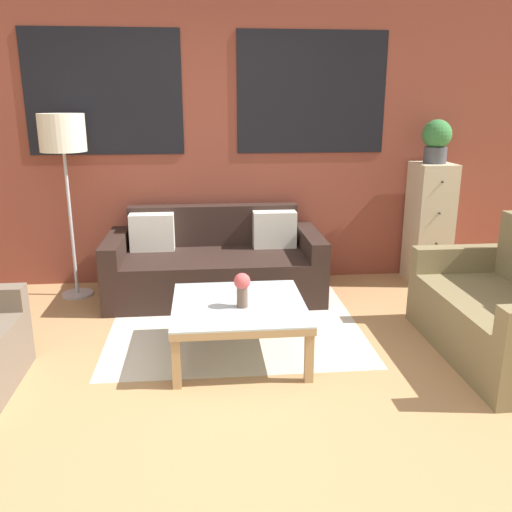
{
  "coord_description": "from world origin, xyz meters",
  "views": [
    {
      "loc": [
        -0.08,
        -2.8,
        1.74
      ],
      "look_at": [
        0.32,
        1.3,
        0.55
      ],
      "focal_mm": 38.0,
      "sensor_mm": 36.0,
      "label": 1
    }
  ],
  "objects_px": {
    "couch_dark": "(215,266)",
    "potted_plant": "(437,140)",
    "settee_vintage": "(510,314)",
    "floor_lamp": "(63,140)",
    "drawer_cabinet": "(429,224)",
    "flower_vase": "(242,287)",
    "coffee_table": "(239,311)"
  },
  "relations": [
    {
      "from": "settee_vintage",
      "to": "floor_lamp",
      "type": "height_order",
      "value": "floor_lamp"
    },
    {
      "from": "floor_lamp",
      "to": "potted_plant",
      "type": "height_order",
      "value": "floor_lamp"
    },
    {
      "from": "drawer_cabinet",
      "to": "flower_vase",
      "type": "relative_size",
      "value": 4.89
    },
    {
      "from": "floor_lamp",
      "to": "drawer_cabinet",
      "type": "height_order",
      "value": "floor_lamp"
    },
    {
      "from": "couch_dark",
      "to": "settee_vintage",
      "type": "height_order",
      "value": "settee_vintage"
    },
    {
      "from": "couch_dark",
      "to": "floor_lamp",
      "type": "distance_m",
      "value": 1.7
    },
    {
      "from": "coffee_table",
      "to": "flower_vase",
      "type": "distance_m",
      "value": 0.21
    },
    {
      "from": "settee_vintage",
      "to": "flower_vase",
      "type": "distance_m",
      "value": 1.87
    },
    {
      "from": "potted_plant",
      "to": "drawer_cabinet",
      "type": "bearing_deg",
      "value": -90.0
    },
    {
      "from": "potted_plant",
      "to": "floor_lamp",
      "type": "bearing_deg",
      "value": -178.41
    },
    {
      "from": "settee_vintage",
      "to": "floor_lamp",
      "type": "relative_size",
      "value": 0.88
    },
    {
      "from": "floor_lamp",
      "to": "flower_vase",
      "type": "xyz_separation_m",
      "value": [
        1.43,
        -1.44,
        -0.88
      ]
    },
    {
      "from": "couch_dark",
      "to": "potted_plant",
      "type": "relative_size",
      "value": 4.76
    },
    {
      "from": "coffee_table",
      "to": "drawer_cabinet",
      "type": "bearing_deg",
      "value": 36.82
    },
    {
      "from": "flower_vase",
      "to": "drawer_cabinet",
      "type": "bearing_deg",
      "value": 38.41
    },
    {
      "from": "couch_dark",
      "to": "drawer_cabinet",
      "type": "height_order",
      "value": "drawer_cabinet"
    },
    {
      "from": "potted_plant",
      "to": "flower_vase",
      "type": "distance_m",
      "value": 2.61
    },
    {
      "from": "potted_plant",
      "to": "settee_vintage",
      "type": "bearing_deg",
      "value": -92.73
    },
    {
      "from": "couch_dark",
      "to": "flower_vase",
      "type": "xyz_separation_m",
      "value": [
        0.15,
        -1.33,
        0.25
      ]
    },
    {
      "from": "drawer_cabinet",
      "to": "floor_lamp",
      "type": "bearing_deg",
      "value": -178.41
    },
    {
      "from": "floor_lamp",
      "to": "couch_dark",
      "type": "bearing_deg",
      "value": -4.89
    },
    {
      "from": "coffee_table",
      "to": "potted_plant",
      "type": "relative_size",
      "value": 2.26
    },
    {
      "from": "couch_dark",
      "to": "drawer_cabinet",
      "type": "relative_size",
      "value": 1.64
    },
    {
      "from": "potted_plant",
      "to": "couch_dark",
      "type": "bearing_deg",
      "value": -174.46
    },
    {
      "from": "couch_dark",
      "to": "floor_lamp",
      "type": "xyz_separation_m",
      "value": [
        -1.27,
        0.11,
        1.13
      ]
    },
    {
      "from": "floor_lamp",
      "to": "flower_vase",
      "type": "relative_size",
      "value": 6.83
    },
    {
      "from": "couch_dark",
      "to": "flower_vase",
      "type": "bearing_deg",
      "value": -83.36
    },
    {
      "from": "drawer_cabinet",
      "to": "flower_vase",
      "type": "distance_m",
      "value": 2.46
    },
    {
      "from": "coffee_table",
      "to": "floor_lamp",
      "type": "relative_size",
      "value": 0.56
    },
    {
      "from": "settee_vintage",
      "to": "flower_vase",
      "type": "bearing_deg",
      "value": 176.4
    },
    {
      "from": "drawer_cabinet",
      "to": "coffee_table",
      "type": "bearing_deg",
      "value": -143.18
    },
    {
      "from": "potted_plant",
      "to": "coffee_table",
      "type": "bearing_deg",
      "value": -143.18
    }
  ]
}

